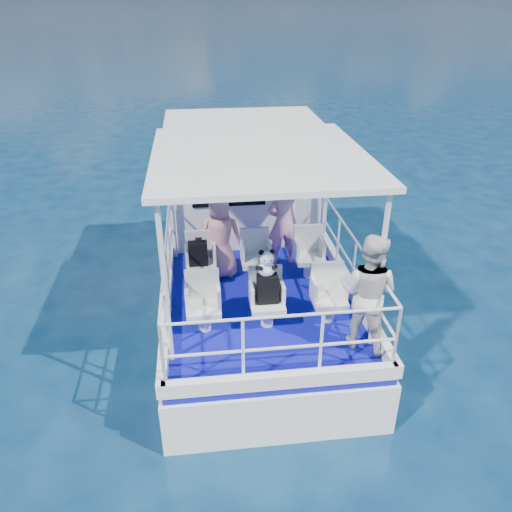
{
  "coord_description": "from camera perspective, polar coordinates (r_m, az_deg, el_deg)",
  "views": [
    {
      "loc": [
        -0.88,
        -6.97,
        5.16
      ],
      "look_at": [
        -0.07,
        -0.4,
        1.66
      ],
      "focal_mm": 35.0,
      "sensor_mm": 36.0,
      "label": 1
    }
  ],
  "objects": [
    {
      "name": "seat_port_aft",
      "position": [
        7.14,
        -5.95,
        -7.04
      ],
      "size": [
        0.48,
        0.46,
        0.38
      ],
      "primitive_type": "cube",
      "color": "silver",
      "rests_on": "deck"
    },
    {
      "name": "passenger_port_fwd",
      "position": [
        8.21,
        -4.09,
        2.28
      ],
      "size": [
        0.58,
        0.45,
        1.44
      ],
      "primitive_type": "imported",
      "rotation": [
        0.0,
        0.0,
        3.02
      ],
      "color": "tan",
      "rests_on": "deck"
    },
    {
      "name": "seat_stbd_fwd",
      "position": [
        8.43,
        6.08,
        -1.15
      ],
      "size": [
        0.48,
        0.46,
        0.38
      ],
      "primitive_type": "cube",
      "color": "silver",
      "rests_on": "deck"
    },
    {
      "name": "canopy_posts",
      "position": [
        7.47,
        0.42,
        2.88
      ],
      "size": [
        2.77,
        2.97,
        2.2
      ],
      "color": "white",
      "rests_on": "deck"
    },
    {
      "name": "panda",
      "position": [
        6.77,
        1.23,
        -0.79
      ],
      "size": [
        0.25,
        0.21,
        0.39
      ],
      "primitive_type": null,
      "color": "white",
      "rests_on": "backpack_center"
    },
    {
      "name": "cabin",
      "position": [
        9.83,
        -1.52,
        9.12
      ],
      "size": [
        2.85,
        2.0,
        2.2
      ],
      "primitive_type": "cube",
      "color": "white",
      "rests_on": "deck"
    },
    {
      "name": "seat_center_fwd",
      "position": [
        8.29,
        0.0,
        -1.52
      ],
      "size": [
        0.48,
        0.46,
        0.38
      ],
      "primitive_type": "cube",
      "color": "silver",
      "rests_on": "deck"
    },
    {
      "name": "ground",
      "position": [
        8.71,
        0.16,
        -8.43
      ],
      "size": [
        2000.0,
        2000.0,
        0.0
      ],
      "primitive_type": "plane",
      "color": "#08223F",
      "rests_on": "ground"
    },
    {
      "name": "passenger_stbd_fwd",
      "position": [
        8.6,
        3.08,
        3.76
      ],
      "size": [
        0.55,
        0.37,
        1.5
      ],
      "primitive_type": "imported",
      "rotation": [
        0.0,
        0.0,
        3.16
      ],
      "color": "pink",
      "rests_on": "deck"
    },
    {
      "name": "seat_center_aft",
      "position": [
        7.19,
        1.28,
        -6.57
      ],
      "size": [
        0.48,
        0.46,
        0.38
      ],
      "primitive_type": "cube",
      "color": "silver",
      "rests_on": "deck"
    },
    {
      "name": "backpack_center",
      "position": [
        6.98,
        1.29,
        -3.76
      ],
      "size": [
        0.29,
        0.16,
        0.43
      ],
      "primitive_type": "cube",
      "color": "black",
      "rests_on": "seat_center_aft"
    },
    {
      "name": "compact_camera",
      "position": [
        7.91,
        -6.59,
        1.82
      ],
      "size": [
        0.11,
        0.06,
        0.06
      ],
      "primitive_type": "cube",
      "color": "black",
      "rests_on": "backpack_port"
    },
    {
      "name": "seat_stbd_aft",
      "position": [
        7.36,
        8.27,
        -6.02
      ],
      "size": [
        0.48,
        0.46,
        0.38
      ],
      "primitive_type": "cube",
      "color": "silver",
      "rests_on": "deck"
    },
    {
      "name": "canopy",
      "position": [
        7.12,
        0.4,
        11.4
      ],
      "size": [
        3.0,
        3.2,
        0.08
      ],
      "primitive_type": "cube",
      "color": "white",
      "rests_on": "cabin"
    },
    {
      "name": "hull",
      "position": [
        9.53,
        -0.59,
        -4.89
      ],
      "size": [
        3.0,
        7.0,
        1.6
      ],
      "primitive_type": "cube",
      "color": "white",
      "rests_on": "ground"
    },
    {
      "name": "deck",
      "position": [
        9.1,
        -0.61,
        -0.39
      ],
      "size": [
        2.9,
        6.9,
        0.1
      ],
      "primitive_type": "cube",
      "color": "#0A0981",
      "rests_on": "hull"
    },
    {
      "name": "backpack_port",
      "position": [
        8.0,
        -6.64,
        0.3
      ],
      "size": [
        0.3,
        0.17,
        0.4
      ],
      "primitive_type": "cube",
      "color": "black",
      "rests_on": "seat_port_fwd"
    },
    {
      "name": "railings",
      "position": [
        7.47,
        0.73,
        -2.35
      ],
      "size": [
        2.84,
        3.59,
        1.0
      ],
      "primitive_type": null,
      "color": "white",
      "rests_on": "deck"
    },
    {
      "name": "passenger_stbd_aft",
      "position": [
        6.64,
        12.64,
        -4.05
      ],
      "size": [
        1.01,
        0.98,
        1.64
      ],
      "primitive_type": "imported",
      "rotation": [
        0.0,
        0.0,
        2.49
      ],
      "color": "silver",
      "rests_on": "deck"
    },
    {
      "name": "seat_port_fwd",
      "position": [
        8.24,
        -6.22,
        -1.89
      ],
      "size": [
        0.48,
        0.46,
        0.38
      ],
      "primitive_type": "cube",
      "color": "silver",
      "rests_on": "deck"
    }
  ]
}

